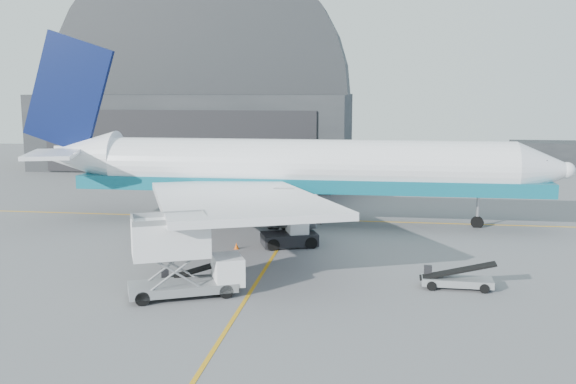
# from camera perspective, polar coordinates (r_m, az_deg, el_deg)

# --- Properties ---
(ground) EXTENTS (200.00, 200.00, 0.00)m
(ground) POSITION_cam_1_polar(r_m,az_deg,el_deg) (44.89, -2.48, -7.52)
(ground) COLOR #565659
(ground) RESTS_ON ground
(taxi_lines) EXTENTS (80.00, 42.12, 0.02)m
(taxi_lines) POSITION_cam_1_polar(r_m,az_deg,el_deg) (56.97, -0.16, -3.90)
(taxi_lines) COLOR #C78B12
(taxi_lines) RESTS_ON ground
(hangar) EXTENTS (50.00, 28.30, 28.00)m
(hangar) POSITION_cam_1_polar(r_m,az_deg,el_deg) (111.36, -7.63, 7.34)
(hangar) COLOR black
(hangar) RESTS_ON ground
(distant_bldg_a) EXTENTS (14.00, 8.00, 4.00)m
(distant_bldg_a) POSITION_cam_1_polar(r_m,az_deg,el_deg) (118.87, 22.65, 2.22)
(distant_bldg_a) COLOR black
(distant_bldg_a) RESTS_ON ground
(airliner) EXTENTS (53.48, 51.86, 18.77)m
(airliner) POSITION_cam_1_polar(r_m,az_deg,el_deg) (61.95, -0.24, 2.08)
(airliner) COLOR white
(airliner) RESTS_ON ground
(catering_truck) EXTENTS (7.53, 5.25, 4.87)m
(catering_truck) POSITION_cam_1_polar(r_m,az_deg,el_deg) (40.64, -9.50, -5.81)
(catering_truck) COLOR gray
(catering_truck) RESTS_ON ground
(pushback_tug) EXTENTS (5.05, 3.90, 2.07)m
(pushback_tug) POSITION_cam_1_polar(r_m,az_deg,el_deg) (53.11, 0.26, -4.01)
(pushback_tug) COLOR black
(pushback_tug) RESTS_ON ground
(belt_loader_a) EXTENTS (4.67, 2.85, 1.76)m
(belt_loader_a) POSITION_cam_1_polar(r_m,az_deg,el_deg) (42.68, -8.52, -7.74)
(belt_loader_a) COLOR gray
(belt_loader_a) RESTS_ON ground
(belt_loader_b) EXTENTS (4.85, 1.82, 1.84)m
(belt_loader_b) POSITION_cam_1_polar(r_m,az_deg,el_deg) (43.56, 14.72, -7.56)
(belt_loader_b) COLOR gray
(belt_loader_b) RESTS_ON ground
(traffic_cone) EXTENTS (0.37, 0.37, 0.53)m
(traffic_cone) POSITION_cam_1_polar(r_m,az_deg,el_deg) (52.46, -4.61, -4.80)
(traffic_cone) COLOR #DA4F06
(traffic_cone) RESTS_ON ground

